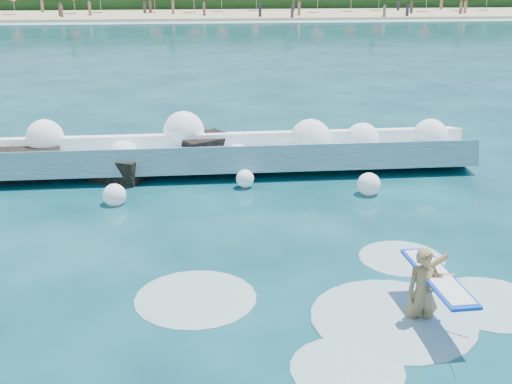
% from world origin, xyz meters
% --- Properties ---
extents(ground, '(200.00, 200.00, 0.00)m').
position_xyz_m(ground, '(0.00, 0.00, 0.00)').
color(ground, '#072A39').
rests_on(ground, ground).
extents(beach, '(140.00, 20.00, 0.40)m').
position_xyz_m(beach, '(0.00, 78.00, 0.20)').
color(beach, tan).
rests_on(beach, ground).
extents(wet_band, '(140.00, 5.00, 0.08)m').
position_xyz_m(wet_band, '(0.00, 67.00, 0.04)').
color(wet_band, silver).
rests_on(wet_band, ground).
extents(breaking_wave, '(16.78, 2.67, 1.45)m').
position_xyz_m(breaking_wave, '(0.77, 7.74, 0.50)').
color(breaking_wave, teal).
rests_on(breaking_wave, ground).
extents(rock_cluster, '(7.94, 3.12, 1.22)m').
position_xyz_m(rock_cluster, '(-2.68, 7.82, 0.39)').
color(rock_cluster, black).
rests_on(rock_cluster, ground).
extents(surfer_with_board, '(0.94, 2.94, 1.80)m').
position_xyz_m(surfer_with_board, '(4.27, -2.29, 0.66)').
color(surfer_with_board, '#9E7849').
rests_on(surfer_with_board, ground).
extents(wave_spray, '(15.38, 4.64, 1.91)m').
position_xyz_m(wave_spray, '(1.43, 7.66, 0.93)').
color(wave_spray, white).
rests_on(wave_spray, ground).
extents(surf_foam, '(9.30, 6.11, 0.16)m').
position_xyz_m(surf_foam, '(3.54, -1.83, 0.00)').
color(surf_foam, silver).
rests_on(surf_foam, ground).
extents(beachgoers, '(105.62, 13.48, 1.93)m').
position_xyz_m(beachgoers, '(-0.17, 74.40, 1.08)').
color(beachgoers, '#3F332D').
rests_on(beachgoers, ground).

